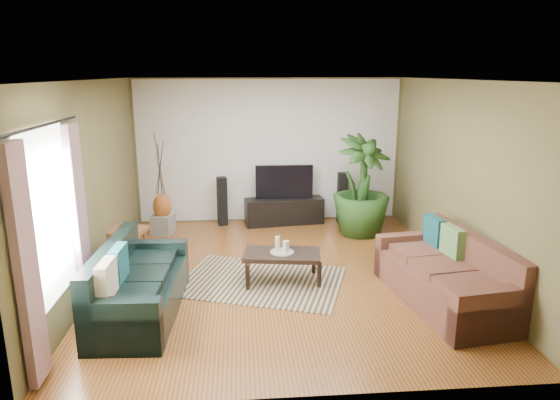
{
  "coord_description": "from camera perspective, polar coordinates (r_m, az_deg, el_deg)",
  "views": [
    {
      "loc": [
        -0.56,
        -6.57,
        2.8
      ],
      "look_at": [
        0.0,
        0.2,
        1.05
      ],
      "focal_mm": 32.0,
      "sensor_mm": 36.0,
      "label": 1
    }
  ],
  "objects": [
    {
      "name": "wall_left",
      "position": [
        7.01,
        -20.69,
        1.55
      ],
      "size": [
        0.0,
        5.5,
        5.5
      ],
      "primitive_type": "plane",
      "rotation": [
        1.57,
        0.0,
        1.57
      ],
      "color": "brown",
      "rests_on": "ground"
    },
    {
      "name": "coffee_table",
      "position": [
        6.88,
        0.24,
        -7.67
      ],
      "size": [
        1.1,
        0.71,
        0.42
      ],
      "primitive_type": "cube",
      "rotation": [
        0.0,
        0.0,
        -0.15
      ],
      "color": "black",
      "rests_on": "floor"
    },
    {
      "name": "wall_front",
      "position": [
        4.13,
        3.4,
        -6.14
      ],
      "size": [
        5.0,
        0.0,
        5.0
      ],
      "primitive_type": "plane",
      "rotation": [
        -1.57,
        0.0,
        0.0
      ],
      "color": "brown",
      "rests_on": "ground"
    },
    {
      "name": "curtain_rod",
      "position": [
        5.34,
        -25.45,
        7.69
      ],
      "size": [
        0.03,
        1.9,
        0.03
      ],
      "primitive_type": "cylinder",
      "rotation": [
        1.57,
        0.0,
        0.0
      ],
      "color": "black",
      "rests_on": "ground"
    },
    {
      "name": "backwall_panel",
      "position": [
        9.44,
        -1.28,
        5.6
      ],
      "size": [
        4.9,
        0.0,
        4.9
      ],
      "primitive_type": "plane",
      "rotation": [
        1.57,
        0.0,
        0.0
      ],
      "color": "white",
      "rests_on": "ground"
    },
    {
      "name": "plant_pot",
      "position": [
        8.98,
        9.11,
        -3.07
      ],
      "size": [
        0.32,
        0.32,
        0.25
      ],
      "primitive_type": "cylinder",
      "color": "black",
      "rests_on": "floor"
    },
    {
      "name": "candle_mid",
      "position": [
        6.74,
        0.61,
        -5.38
      ],
      "size": [
        0.07,
        0.07,
        0.16
      ],
      "primitive_type": "cylinder",
      "color": "#F2EACC",
      "rests_on": "candle_tray"
    },
    {
      "name": "window_pane",
      "position": [
        5.51,
        -24.93,
        -1.65
      ],
      "size": [
        0.0,
        1.8,
        1.8
      ],
      "primitive_type": "plane",
      "rotation": [
        1.57,
        0.0,
        1.57
      ],
      "color": "white",
      "rests_on": "ground"
    },
    {
      "name": "tv_stand",
      "position": [
        9.46,
        0.48,
        -1.25
      ],
      "size": [
        1.51,
        0.62,
        0.49
      ],
      "primitive_type": "cube",
      "rotation": [
        0.0,
        0.0,
        0.13
      ],
      "color": "black",
      "rests_on": "floor"
    },
    {
      "name": "wall_right",
      "position": [
        7.4,
        19.84,
        2.27
      ],
      "size": [
        0.0,
        5.5,
        5.5
      ],
      "primitive_type": "plane",
      "rotation": [
        1.57,
        0.0,
        -1.57
      ],
      "color": "brown",
      "rests_on": "ground"
    },
    {
      "name": "floor",
      "position": [
        7.17,
        0.13,
        -8.56
      ],
      "size": [
        5.5,
        5.5,
        0.0
      ],
      "primitive_type": "plane",
      "color": "brown",
      "rests_on": "ground"
    },
    {
      "name": "ceiling",
      "position": [
        6.6,
        0.15,
        13.57
      ],
      "size": [
        5.5,
        5.5,
        0.0
      ],
      "primitive_type": "plane",
      "rotation": [
        3.14,
        0.0,
        0.0
      ],
      "color": "white",
      "rests_on": "ground"
    },
    {
      "name": "speaker_right",
      "position": [
        9.56,
        7.13,
        0.27
      ],
      "size": [
        0.17,
        0.19,
        0.96
      ],
      "primitive_type": "cube",
      "rotation": [
        0.0,
        0.0,
        0.01
      ],
      "color": "black",
      "rests_on": "floor"
    },
    {
      "name": "sofa_right",
      "position": [
        6.53,
        18.28,
        -7.67
      ],
      "size": [
        1.22,
        2.18,
        0.85
      ],
      "primitive_type": "cube",
      "rotation": [
        0.0,
        0.0,
        -1.43
      ],
      "color": "brown",
      "rests_on": "floor"
    },
    {
      "name": "sofa_left",
      "position": [
        6.16,
        -15.68,
        -8.79
      ],
      "size": [
        0.94,
        2.0,
        0.85
      ],
      "primitive_type": "cube",
      "rotation": [
        0.0,
        0.0,
        1.52
      ],
      "color": "black",
      "rests_on": "floor"
    },
    {
      "name": "potted_plant",
      "position": [
        8.79,
        9.3,
        1.61
      ],
      "size": [
        1.35,
        1.35,
        1.76
      ],
      "primitive_type": "imported",
      "rotation": [
        0.0,
        0.0,
        0.55
      ],
      "color": "#1F4416",
      "rests_on": "floor"
    },
    {
      "name": "curtain_far",
      "position": [
        6.24,
        -21.97,
        -1.96
      ],
      "size": [
        0.08,
        0.35,
        2.2
      ],
      "primitive_type": "cube",
      "color": "gray",
      "rests_on": "ground"
    },
    {
      "name": "speaker_left",
      "position": [
        9.38,
        -6.62,
        -0.13
      ],
      "size": [
        0.2,
        0.22,
        0.91
      ],
      "primitive_type": "cube",
      "rotation": [
        0.0,
        0.0,
        0.25
      ],
      "color": "black",
      "rests_on": "floor"
    },
    {
      "name": "pedestal",
      "position": [
        9.12,
        -13.21,
        -2.7
      ],
      "size": [
        0.43,
        0.43,
        0.35
      ],
      "primitive_type": "cube",
      "rotation": [
        0.0,
        0.0,
        -0.27
      ],
      "color": "gray",
      "rests_on": "floor"
    },
    {
      "name": "candle_short",
      "position": [
        6.84,
        0.78,
        -5.2
      ],
      "size": [
        0.07,
        0.07,
        0.13
      ],
      "primitive_type": "cylinder",
      "color": "beige",
      "rests_on": "candle_tray"
    },
    {
      "name": "candle_tray",
      "position": [
        6.8,
        0.24,
        -5.97
      ],
      "size": [
        0.32,
        0.32,
        0.01
      ],
      "primitive_type": "cylinder",
      "color": "#9B9A95",
      "rests_on": "coffee_table"
    },
    {
      "name": "television",
      "position": [
        9.33,
        0.48,
        2.09
      ],
      "size": [
        1.07,
        0.06,
        0.63
      ],
      "primitive_type": "cube",
      "color": "black",
      "rests_on": "tv_stand"
    },
    {
      "name": "candle_tall",
      "position": [
        6.79,
        -0.29,
        -5.02
      ],
      "size": [
        0.07,
        0.07,
        0.21
      ],
      "primitive_type": "cylinder",
      "color": "beige",
      "rests_on": "candle_tray"
    },
    {
      "name": "vase",
      "position": [
        9.03,
        -13.33,
        -0.69
      ],
      "size": [
        0.32,
        0.32,
        0.44
      ],
      "primitive_type": "ellipsoid",
      "color": "#954A1B",
      "rests_on": "pedestal"
    },
    {
      "name": "area_rug",
      "position": [
        6.96,
        -2.16,
        -9.23
      ],
      "size": [
        2.54,
        2.14,
        0.01
      ],
      "primitive_type": "cube",
      "rotation": [
        0.0,
        0.0,
        -0.32
      ],
      "color": "tan",
      "rests_on": "floor"
    },
    {
      "name": "curtain_near",
      "position": [
        4.9,
        -27.0,
        -6.86
      ],
      "size": [
        0.08,
        0.35,
        2.2
      ],
      "primitive_type": "cube",
      "color": "gray",
      "rests_on": "ground"
    },
    {
      "name": "side_table",
      "position": [
        7.82,
        -17.0,
        -5.09
      ],
      "size": [
        0.62,
        0.62,
        0.54
      ],
      "primitive_type": "cube",
      "rotation": [
        0.0,
        0.0,
        -0.24
      ],
      "color": "brown",
      "rests_on": "floor"
    },
    {
      "name": "wall_back",
      "position": [
        9.45,
        -1.28,
        5.61
      ],
      "size": [
        5.0,
        0.0,
        5.0
      ],
      "primitive_type": "plane",
      "rotation": [
        1.57,
        0.0,
        0.0
      ],
      "color": "brown",
      "rests_on": "ground"
    }
  ]
}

